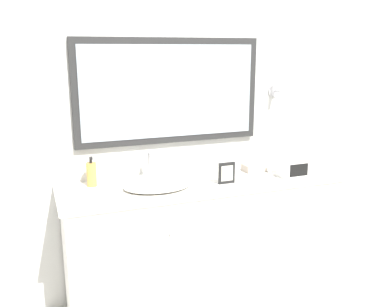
% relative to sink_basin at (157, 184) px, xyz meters
% --- Properties ---
extents(wall_back, '(8.00, 0.18, 2.55)m').
position_rel_sink_basin_xyz_m(wall_back, '(0.35, 0.32, 0.36)').
color(wall_back, silver).
rests_on(wall_back, ground_plane).
extents(vanity_counter, '(1.98, 0.55, 0.90)m').
position_rel_sink_basin_xyz_m(vanity_counter, '(0.36, 0.02, -0.47)').
color(vanity_counter, white).
rests_on(vanity_counter, ground_plane).
extents(sink_basin, '(0.44, 0.38, 0.20)m').
position_rel_sink_basin_xyz_m(sink_basin, '(0.00, 0.00, 0.00)').
color(sink_basin, silver).
rests_on(sink_basin, vanity_counter).
extents(soap_bottle, '(0.06, 0.06, 0.20)m').
position_rel_sink_basin_xyz_m(soap_bottle, '(-0.39, 0.18, 0.06)').
color(soap_bottle, gold).
rests_on(soap_bottle, vanity_counter).
extents(appliance_box, '(0.20, 0.15, 0.13)m').
position_rel_sink_basin_xyz_m(appliance_box, '(0.96, -0.10, 0.05)').
color(appliance_box, white).
rests_on(appliance_box, vanity_counter).
extents(picture_frame, '(0.12, 0.01, 0.14)m').
position_rel_sink_basin_xyz_m(picture_frame, '(0.46, -0.09, 0.05)').
color(picture_frame, black).
rests_on(picture_frame, vanity_counter).
extents(hand_towel_near_sink, '(0.16, 0.12, 0.05)m').
position_rel_sink_basin_xyz_m(hand_towel_near_sink, '(0.78, 0.11, 0.01)').
color(hand_towel_near_sink, '#B7A899').
rests_on(hand_towel_near_sink, vanity_counter).
extents(metal_tray, '(0.16, 0.12, 0.01)m').
position_rel_sink_basin_xyz_m(metal_tray, '(1.17, 0.16, -0.01)').
color(metal_tray, silver).
rests_on(metal_tray, vanity_counter).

